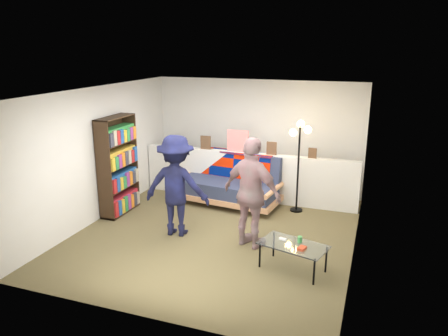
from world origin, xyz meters
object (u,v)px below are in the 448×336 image
Objects in this scene: bookshelf at (118,169)px; person_left at (176,186)px; coffee_table at (294,246)px; futon_sofa at (230,183)px; person_right at (252,193)px; floor_lamp at (299,148)px.

person_left is at bearing -19.94° from bookshelf.
bookshelf is 1.78× the size of coffee_table.
person_right reaches higher than futon_sofa.
futon_sofa is at bearing -177.99° from floor_lamp.
coffee_table is at bearing -52.71° from futon_sofa.
bookshelf is 3.42m from floor_lamp.
futon_sofa is 1.27× the size of person_left.
coffee_table is at bearing 165.04° from person_right.
person_right is at bearing 172.43° from person_left.
bookshelf is at bearing -147.32° from futon_sofa.
futon_sofa is at bearing 32.68° from bookshelf.
futon_sofa is 1.23× the size of person_right.
futon_sofa is 2.10× the size of coffee_table.
floor_lamp is at bearing -140.44° from person_left.
bookshelf reaches higher than person_right.
futon_sofa is at bearing -41.14° from person_right.
bookshelf is 1.08× the size of person_left.
person_left is (-0.36, -1.70, 0.44)m from futon_sofa.
coffee_table is (3.55, -1.11, -0.49)m from bookshelf.
floor_lamp is 0.99× the size of person_right.
bookshelf is 1.04× the size of person_right.
floor_lamp is at bearing 99.30° from coffee_table.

